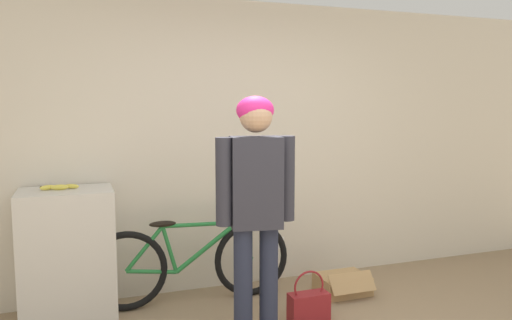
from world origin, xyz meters
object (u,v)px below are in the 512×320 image
at_px(person, 256,194).
at_px(handbag, 309,305).
at_px(banana, 59,187).
at_px(cardboard_box, 343,284).
at_px(bicycle, 191,262).

relative_size(person, handbag, 4.32).
distance_m(banana, cardboard_box, 2.54).
bearing_deg(bicycle, banana, 178.38).
bearing_deg(handbag, banana, 158.39).
distance_m(bicycle, cardboard_box, 1.37).
xyz_separation_m(bicycle, banana, (-1.01, 0.05, 0.69)).
height_order(bicycle, cardboard_box, bicycle).
bearing_deg(person, bicycle, 117.83).
bearing_deg(cardboard_box, person, -149.81).
distance_m(handbag, cardboard_box, 0.68).
bearing_deg(banana, bicycle, -3.10).
height_order(handbag, cardboard_box, handbag).
xyz_separation_m(person, cardboard_box, (1.04, 0.61, -0.98)).
bearing_deg(banana, cardboard_box, -7.25).
relative_size(handbag, cardboard_box, 0.92).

